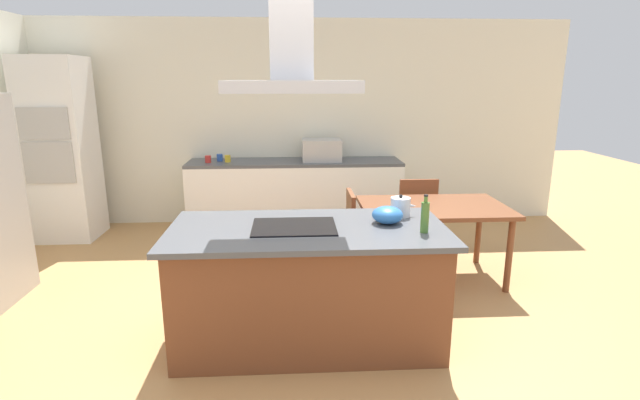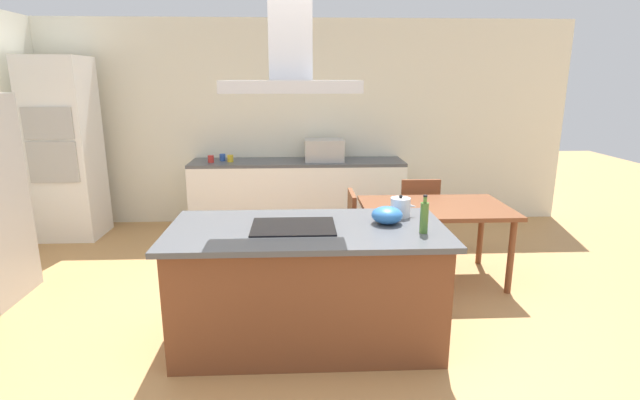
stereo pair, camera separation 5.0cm
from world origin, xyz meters
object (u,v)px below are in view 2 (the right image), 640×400
at_px(mixing_bowl, 387,215).
at_px(coffee_mug_blue, 223,157).
at_px(tea_kettle, 401,207).
at_px(chair_at_left_end, 341,231).
at_px(chair_facing_back_wall, 417,211).
at_px(cooktop, 293,227).
at_px(range_hood, 291,53).
at_px(coffee_mug_red, 211,159).
at_px(countertop_microwave, 324,150).
at_px(dining_table, 435,214).
at_px(wall_oven_stack, 65,150).
at_px(coffee_mug_yellow, 230,158).
at_px(olive_oil_bottle, 424,217).

relative_size(mixing_bowl, coffee_mug_blue, 2.56).
distance_m(tea_kettle, coffee_mug_blue, 3.21).
height_order(tea_kettle, chair_at_left_end, tea_kettle).
bearing_deg(chair_facing_back_wall, cooktop, -127.50).
xyz_separation_m(coffee_mug_blue, chair_at_left_end, (1.39, -1.82, -0.44)).
bearing_deg(chair_at_left_end, range_hood, -111.87).
bearing_deg(coffee_mug_red, countertop_microwave, 2.77).
distance_m(tea_kettle, dining_table, 1.05).
relative_size(cooktop, dining_table, 0.43).
distance_m(dining_table, chair_at_left_end, 0.93).
bearing_deg(dining_table, wall_oven_stack, 159.69).
relative_size(mixing_bowl, range_hood, 0.26).
bearing_deg(chair_facing_back_wall, mixing_bowl, -111.41).
height_order(coffee_mug_blue, chair_facing_back_wall, coffee_mug_blue).
distance_m(tea_kettle, mixing_bowl, 0.23).
height_order(cooktop, tea_kettle, tea_kettle).
bearing_deg(coffee_mug_yellow, olive_oil_bottle, -59.97).
xyz_separation_m(mixing_bowl, coffee_mug_red, (-1.77, 2.74, -0.02)).
xyz_separation_m(mixing_bowl, coffee_mug_blue, (-1.63, 2.86, -0.02)).
height_order(tea_kettle, olive_oil_bottle, olive_oil_bottle).
distance_m(wall_oven_stack, chair_facing_back_wall, 4.29).
relative_size(cooktop, olive_oil_bottle, 2.22).
relative_size(coffee_mug_blue, chair_at_left_end, 0.10).
distance_m(countertop_microwave, chair_facing_back_wall, 1.57).
distance_m(olive_oil_bottle, range_hood, 1.42).
xyz_separation_m(tea_kettle, coffee_mug_blue, (-1.77, 2.68, -0.03)).
distance_m(olive_oil_bottle, coffee_mug_yellow, 3.47).
height_order(tea_kettle, wall_oven_stack, wall_oven_stack).
height_order(tea_kettle, coffee_mug_red, tea_kettle).
xyz_separation_m(olive_oil_bottle, range_hood, (-0.91, 0.16, 1.09)).
xyz_separation_m(cooktop, coffee_mug_red, (-1.07, 2.81, 0.04)).
relative_size(coffee_mug_red, dining_table, 0.06).
xyz_separation_m(cooktop, chair_facing_back_wall, (1.36, 1.77, -0.40)).
distance_m(coffee_mug_red, wall_oven_stack, 1.74).
relative_size(tea_kettle, olive_oil_bottle, 0.76).
bearing_deg(tea_kettle, wall_oven_stack, 146.55).
height_order(tea_kettle, dining_table, tea_kettle).
height_order(mixing_bowl, range_hood, range_hood).
distance_m(tea_kettle, range_hood, 1.42).
distance_m(cooktop, olive_oil_bottle, 0.93).
bearing_deg(tea_kettle, cooktop, -163.32).
bearing_deg(chair_at_left_end, coffee_mug_blue, 127.32).
distance_m(coffee_mug_blue, chair_facing_back_wall, 2.61).
relative_size(mixing_bowl, coffee_mug_yellow, 2.56).
bearing_deg(wall_oven_stack, coffee_mug_yellow, 5.52).
bearing_deg(coffee_mug_red, coffee_mug_blue, 41.75).
relative_size(mixing_bowl, chair_facing_back_wall, 0.26).
relative_size(cooktop, mixing_bowl, 2.60).
bearing_deg(coffee_mug_blue, range_hood, -72.14).
bearing_deg(tea_kettle, olive_oil_bottle, -79.66).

